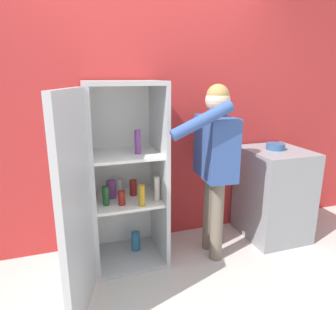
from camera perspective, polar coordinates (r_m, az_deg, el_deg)
ground_plane at (r=2.48m, az=0.67°, el=-25.95°), size 12.00×12.00×0.00m
wall_back at (r=2.85m, az=-5.62°, el=7.72°), size 7.00×0.06×2.55m
refrigerator at (r=2.51m, az=-9.92°, el=-4.91°), size 0.85×1.16×1.59m
person at (r=2.63m, az=8.86°, el=0.39°), size 0.64×0.59×1.56m
counter at (r=3.28m, az=19.38°, el=-6.88°), size 0.58×0.64×0.92m
bowl at (r=3.14m, az=19.79°, el=1.55°), size 0.18×0.18×0.06m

